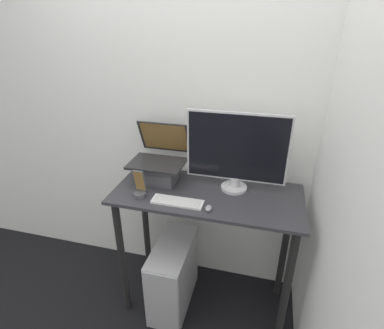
% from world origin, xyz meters
% --- Properties ---
extents(wall_back, '(6.00, 0.05, 2.60)m').
position_xyz_m(wall_back, '(0.00, 0.59, 1.30)').
color(wall_back, white).
rests_on(wall_back, ground_plane).
extents(wall_side_right, '(0.05, 6.00, 2.60)m').
position_xyz_m(wall_side_right, '(0.66, 0.00, 1.30)').
color(wall_side_right, white).
rests_on(wall_side_right, ground_plane).
extents(desk, '(1.14, 0.51, 0.92)m').
position_xyz_m(desk, '(0.00, 0.25, 0.73)').
color(desk, '#333338').
rests_on(desk, ground_plane).
extents(laptop, '(0.34, 0.33, 0.36)m').
position_xyz_m(laptop, '(-0.34, 0.34, 1.02)').
color(laptop, '#4C4C51').
rests_on(laptop, desk).
extents(monitor, '(0.60, 0.16, 0.49)m').
position_xyz_m(monitor, '(0.15, 0.34, 1.17)').
color(monitor, silver).
rests_on(monitor, desk).
extents(keyboard, '(0.30, 0.09, 0.02)m').
position_xyz_m(keyboard, '(-0.14, 0.10, 0.93)').
color(keyboard, white).
rests_on(keyboard, desk).
extents(mouse, '(0.03, 0.06, 0.03)m').
position_xyz_m(mouse, '(0.05, 0.08, 0.93)').
color(mouse, '#99999E').
rests_on(mouse, desk).
extents(cell_phone, '(0.07, 0.07, 0.17)m').
position_xyz_m(cell_phone, '(-0.38, 0.11, 0.97)').
color(cell_phone, '#4C4C51').
rests_on(cell_phone, desk).
extents(computer_tower, '(0.23, 0.50, 0.52)m').
position_xyz_m(computer_tower, '(-0.21, 0.19, 0.26)').
color(computer_tower, silver).
rests_on(computer_tower, ground_plane).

